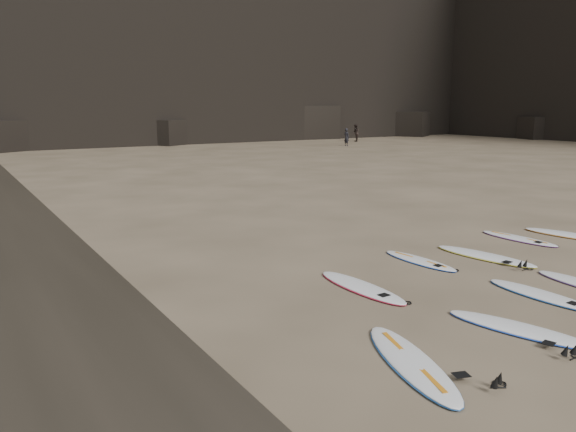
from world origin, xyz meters
name	(u,v)px	position (x,y,z in m)	size (l,w,h in m)	color
ground	(553,296)	(0.00, 0.00, 0.00)	(240.00, 240.00, 0.00)	#897559
surfboard_0	(411,362)	(-4.58, -0.74, 0.05)	(0.65, 2.72, 0.10)	white
surfboard_1	(519,328)	(-2.14, -0.78, 0.05)	(0.60, 2.51, 0.09)	white
surfboard_2	(542,295)	(-0.26, 0.08, 0.04)	(0.57, 2.39, 0.09)	white
surfboard_5	(361,287)	(-3.01, 2.36, 0.05)	(0.62, 2.56, 0.09)	white
surfboard_6	(420,260)	(-0.52, 3.19, 0.04)	(0.53, 2.22, 0.08)	white
surfboard_7	(485,256)	(1.16, 2.62, 0.05)	(0.65, 2.69, 0.10)	white
surfboard_8	(519,238)	(3.52, 3.38, 0.04)	(0.56, 2.34, 0.08)	white
surfboard_9	(573,235)	(5.14, 2.78, 0.05)	(0.66, 2.76, 0.10)	white
person_a	(347,137)	(21.58, 34.79, 0.80)	(0.59, 0.38, 1.61)	black
person_b	(356,133)	(26.05, 39.10, 0.88)	(0.85, 0.66, 1.76)	black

